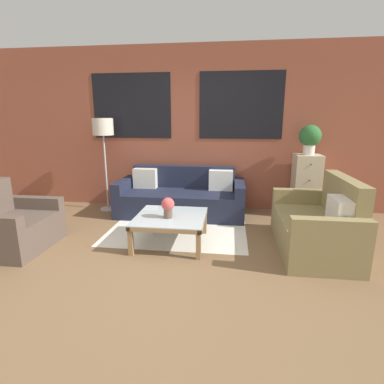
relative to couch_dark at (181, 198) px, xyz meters
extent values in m
plane|color=brown|center=(0.01, -1.95, -0.28)|extent=(16.00, 16.00, 0.00)
cube|color=brown|center=(0.01, 0.49, 1.12)|extent=(8.40, 0.08, 2.80)
cube|color=black|center=(-0.94, 0.44, 1.52)|extent=(1.40, 0.01, 1.10)
cube|color=black|center=(0.96, 0.44, 1.52)|extent=(1.40, 0.01, 1.10)
cube|color=silver|center=(0.07, -0.71, -0.28)|extent=(1.98, 1.60, 0.00)
cube|color=#1E2338|center=(0.00, -0.13, -0.08)|extent=(1.78, 0.72, 0.40)
cube|color=#1E2338|center=(0.00, 0.31, 0.11)|extent=(1.78, 0.16, 0.78)
cube|color=#1E2338|center=(-0.97, -0.05, 0.01)|extent=(0.16, 0.88, 0.58)
cube|color=#1E2338|center=(0.97, -0.05, 0.01)|extent=(0.16, 0.88, 0.58)
cube|color=silver|center=(-0.66, 0.15, 0.29)|extent=(0.40, 0.16, 0.34)
cube|color=white|center=(0.66, 0.15, 0.29)|extent=(0.40, 0.16, 0.34)
cube|color=olive|center=(1.76, -1.23, -0.07)|extent=(0.64, 1.14, 0.42)
cube|color=olive|center=(2.16, -1.23, 0.18)|extent=(0.16, 1.14, 0.92)
cube|color=olive|center=(1.84, -0.59, 0.03)|extent=(0.80, 0.14, 0.62)
cube|color=olive|center=(1.84, -1.86, 0.03)|extent=(0.80, 0.14, 0.62)
cube|color=silver|center=(2.00, -1.57, 0.31)|extent=(0.16, 0.40, 0.34)
cube|color=brown|center=(-1.74, -1.65, -0.08)|extent=(0.64, 0.66, 0.40)
cube|color=brown|center=(-1.82, -1.24, 0.00)|extent=(0.80, 0.14, 0.56)
cube|color=silver|center=(0.07, -1.26, 0.09)|extent=(0.88, 0.88, 0.01)
cube|color=#99754C|center=(0.07, -1.68, 0.06)|extent=(0.88, 0.05, 0.05)
cube|color=#99754C|center=(0.07, -0.85, 0.06)|extent=(0.88, 0.05, 0.05)
cube|color=#99754C|center=(-0.34, -1.26, 0.06)|extent=(0.05, 0.88, 0.05)
cube|color=#99754C|center=(0.49, -1.26, 0.06)|extent=(0.05, 0.88, 0.05)
cube|color=#99754C|center=(-0.33, -1.67, -0.09)|extent=(0.06, 0.06, 0.37)
cube|color=#99754C|center=(0.48, -1.67, -0.09)|extent=(0.06, 0.06, 0.37)
cube|color=#99754C|center=(-0.33, -0.86, -0.09)|extent=(0.06, 0.06, 0.37)
cube|color=#99754C|center=(0.48, -0.86, -0.09)|extent=(0.06, 0.06, 0.37)
cylinder|color=#B2B2B7|center=(-1.34, 0.08, -0.27)|extent=(0.28, 0.28, 0.02)
cylinder|color=#B2B2B7|center=(-1.34, 0.08, 0.39)|extent=(0.03, 0.03, 1.29)
cylinder|color=beige|center=(-1.34, 0.08, 1.18)|extent=(0.35, 0.35, 0.28)
cube|color=#C6B793|center=(2.06, 0.20, 0.23)|extent=(0.41, 0.42, 1.02)
sphere|color=#38332D|center=(2.06, -0.01, 0.61)|extent=(0.02, 0.02, 0.02)
sphere|color=#38332D|center=(2.06, -0.01, 0.36)|extent=(0.02, 0.02, 0.02)
sphere|color=#38332D|center=(2.06, -0.01, 0.10)|extent=(0.02, 0.02, 0.02)
sphere|color=#38332D|center=(2.06, -0.01, -0.15)|extent=(0.02, 0.02, 0.02)
cylinder|color=silver|center=(2.06, 0.20, 0.82)|extent=(0.18, 0.18, 0.15)
sphere|color=#2D6B33|center=(2.06, 0.20, 1.04)|extent=(0.34, 0.34, 0.34)
cylinder|color=brown|center=(0.06, -1.34, 0.16)|extent=(0.11, 0.11, 0.12)
sphere|color=#CC4C4C|center=(0.06, -1.34, 0.28)|extent=(0.16, 0.16, 0.16)
camera|label=1|loc=(0.81, -4.84, 1.31)|focal=28.00mm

